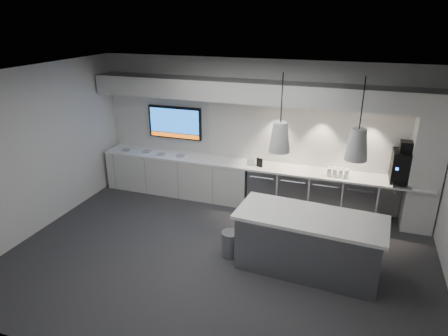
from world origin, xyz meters
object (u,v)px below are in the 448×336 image
at_px(island, 308,243).
at_px(bin, 231,244).
at_px(coffee_machine, 404,165).
at_px(wall_tv, 175,123).

height_order(island, bin, island).
bearing_deg(bin, coffee_machine, 37.50).
bearing_deg(wall_tv, bin, -47.99).
height_order(wall_tv, bin, wall_tv).
relative_size(wall_tv, coffee_machine, 1.61).
bearing_deg(wall_tv, island, -34.31).
height_order(wall_tv, coffee_machine, wall_tv).
bearing_deg(coffee_machine, bin, -143.26).
height_order(wall_tv, island, wall_tv).
xyz_separation_m(wall_tv, coffee_machine, (4.73, -0.25, -0.34)).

